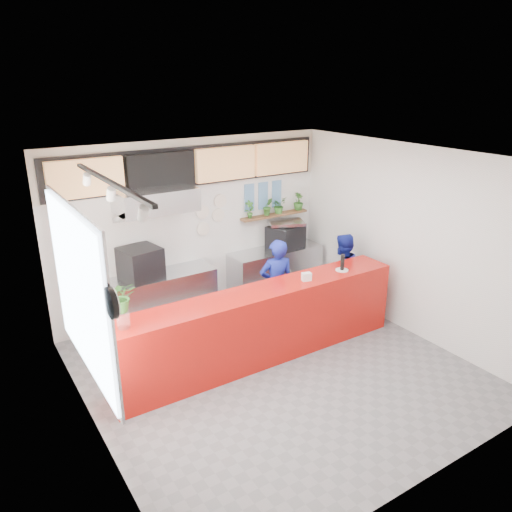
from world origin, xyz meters
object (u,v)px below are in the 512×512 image
staff_center (276,285)px  pepper_mill (342,262)px  espresso_machine (286,236)px  panini_oven (140,263)px  staff_right (341,274)px  service_counter (261,325)px

staff_center → pepper_mill: (0.75, -0.69, 0.47)m
espresso_machine → pepper_mill: (-0.26, -1.85, 0.12)m
panini_oven → staff_right: bearing=-32.2°
espresso_machine → staff_center: size_ratio=0.43×
service_counter → staff_center: 0.98m
service_counter → espresso_machine: bearing=46.2°
staff_right → pepper_mill: (-0.54, -0.58, 0.52)m
espresso_machine → staff_right: bearing=-95.4°
espresso_machine → pepper_mill: 1.87m
espresso_machine → panini_oven: bearing=162.3°
staff_right → service_counter: bearing=6.3°
service_counter → staff_center: (0.71, 0.64, 0.22)m
staff_right → pepper_mill: 0.95m
pepper_mill → service_counter: bearing=178.1°
panini_oven → staff_center: (1.82, -1.16, -0.38)m
pepper_mill → staff_center: bearing=137.7°
espresso_machine → pepper_mill: size_ratio=2.70×
espresso_machine → staff_right: staff_right is taller
panini_oven → service_counter: bearing=-68.4°
espresso_machine → staff_center: (-1.02, -1.16, -0.34)m
panini_oven → espresso_machine: 2.83m
espresso_machine → staff_right: size_ratio=0.46×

